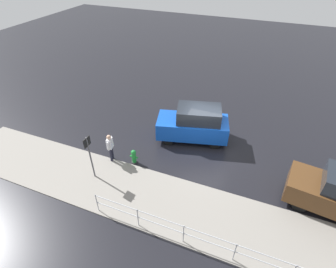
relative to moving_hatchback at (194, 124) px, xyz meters
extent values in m
plane|color=black|center=(-0.86, 0.68, -1.03)|extent=(60.00, 60.00, 0.00)
cube|color=gray|center=(-0.86, 4.88, -1.01)|extent=(24.00, 3.20, 0.04)
cube|color=blue|center=(0.08, 0.02, -0.23)|extent=(4.20, 2.64, 0.99)
cube|color=#1E232B|center=(-0.22, -0.06, 0.65)|extent=(2.64, 2.04, 0.77)
cylinder|color=black|center=(1.15, 1.04, -0.73)|extent=(0.64, 0.37, 0.60)
cylinder|color=black|center=(1.51, -0.34, -0.73)|extent=(0.64, 0.37, 0.60)
cylinder|color=black|center=(-1.34, 0.38, -0.73)|extent=(0.64, 0.37, 0.60)
cylinder|color=black|center=(-0.98, -1.00, -0.73)|extent=(0.64, 0.37, 0.60)
cylinder|color=black|center=(-5.65, 3.07, -0.73)|extent=(0.62, 0.29, 0.60)
cylinder|color=black|center=(-5.83, 1.61, -0.73)|extent=(0.62, 0.29, 0.60)
cylinder|color=#197A2D|center=(2.20, 3.07, -0.72)|extent=(0.22, 0.22, 0.62)
sphere|color=#197A2D|center=(2.20, 3.07, -0.35)|extent=(0.26, 0.26, 0.26)
cylinder|color=#197A2D|center=(2.04, 3.07, -0.64)|extent=(0.10, 0.09, 0.09)
cylinder|color=#197A2D|center=(2.36, 3.07, -0.64)|extent=(0.10, 0.09, 0.09)
cylinder|color=#2D2D2D|center=(2.20, 3.07, -1.00)|extent=(0.31, 0.31, 0.06)
cube|color=silver|center=(3.35, 3.33, 0.10)|extent=(0.31, 0.40, 0.55)
sphere|color=tan|center=(3.35, 3.33, 0.48)|extent=(0.22, 0.22, 0.22)
cylinder|color=#1E1E2D|center=(3.37, 3.24, -0.60)|extent=(0.13, 0.13, 0.85)
cylinder|color=#1E1E2D|center=(3.33, 3.42, -0.60)|extent=(0.13, 0.13, 0.85)
cylinder|color=silver|center=(3.40, 3.10, 0.10)|extent=(0.09, 0.09, 0.50)
cylinder|color=silver|center=(3.29, 3.57, 0.10)|extent=(0.09, 0.09, 0.50)
cylinder|color=#B7BABF|center=(-3.48, 6.30, -0.50)|extent=(0.04, 0.04, 1.05)
cylinder|color=#B7BABF|center=(-1.59, 6.30, -0.50)|extent=(0.04, 0.04, 1.05)
cylinder|color=#B7BABF|center=(0.30, 6.30, -0.50)|extent=(0.04, 0.04, 1.05)
cylinder|color=#B7BABF|center=(2.19, 6.30, -0.50)|extent=(0.04, 0.04, 1.05)
cylinder|color=#B7BABF|center=(-2.54, 6.30, -0.03)|extent=(9.45, 0.04, 0.04)
cylinder|color=#B7BABF|center=(-2.54, 6.30, -0.45)|extent=(9.45, 0.04, 0.04)
cylinder|color=#4C4C51|center=(3.51, 4.67, 0.17)|extent=(0.07, 0.07, 2.40)
cube|color=black|center=(3.51, 4.67, 1.12)|extent=(0.04, 0.44, 0.44)
camera|label=1|loc=(-3.12, 11.63, 8.29)|focal=28.00mm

